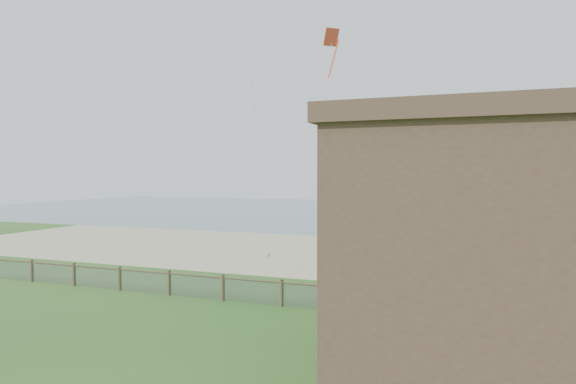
% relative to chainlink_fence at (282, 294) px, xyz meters
% --- Properties ---
extents(ground, '(160.00, 160.00, 0.00)m').
position_rel_chainlink_fence_xyz_m(ground, '(0.00, -6.00, -0.55)').
color(ground, '#296021').
rests_on(ground, ground).
extents(sand_beach, '(72.00, 20.00, 0.02)m').
position_rel_chainlink_fence_xyz_m(sand_beach, '(0.00, 16.00, -0.55)').
color(sand_beach, '#C5B88E').
rests_on(sand_beach, ground).
extents(ocean, '(160.00, 68.00, 0.02)m').
position_rel_chainlink_fence_xyz_m(ocean, '(0.00, 60.00, -0.55)').
color(ocean, slate).
rests_on(ocean, ground).
extents(chainlink_fence, '(36.20, 0.20, 1.25)m').
position_rel_chainlink_fence_xyz_m(chainlink_fence, '(0.00, 0.00, 0.00)').
color(chainlink_fence, '#493D29').
rests_on(chainlink_fence, ground).
extents(picnic_table, '(1.86, 1.53, 0.71)m').
position_rel_chainlink_fence_xyz_m(picnic_table, '(4.64, -1.46, -0.20)').
color(picnic_table, brown).
rests_on(picnic_table, ground).
extents(octopus_kite, '(3.38, 2.58, 6.42)m').
position_rel_chainlink_fence_xyz_m(octopus_kite, '(0.89, 9.76, 7.17)').
color(octopus_kite, '#FF284C').
extents(kite_red, '(2.07, 2.11, 2.77)m').
position_rel_chainlink_fence_xyz_m(kite_red, '(-0.96, 11.30, 13.68)').
color(kite_red, '#C23C22').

